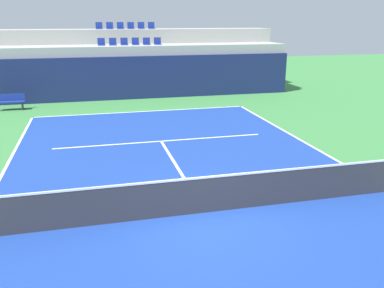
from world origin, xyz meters
TOP-DOWN VIEW (x-y plane):
  - ground_plane at (0.00, 0.00)m, footprint 80.00×80.00m
  - court_surface at (0.00, 0.00)m, footprint 11.00×24.00m
  - baseline_far at (0.00, 11.95)m, footprint 11.00×0.10m
  - service_line_far at (0.00, 6.40)m, footprint 8.26×0.10m
  - centre_service_line at (0.00, 3.20)m, footprint 0.10×6.40m
  - back_wall at (0.00, 15.67)m, footprint 19.73×0.30m
  - stands_tier_lower at (0.00, 17.02)m, footprint 19.73×2.40m
  - stands_tier_upper at (0.00, 19.42)m, footprint 19.73×2.40m
  - seating_row_lower at (-0.00, 17.12)m, footprint 3.90×0.44m
  - seating_row_upper at (-0.00, 19.52)m, footprint 3.90×0.44m
  - tennis_net at (0.00, 0.00)m, footprint 11.08×0.08m
  - player_bench at (-6.76, 14.11)m, footprint 1.50×0.40m

SIDE VIEW (x-z plane):
  - ground_plane at x=0.00m, z-range 0.00..0.00m
  - court_surface at x=0.00m, z-range 0.00..0.01m
  - baseline_far at x=0.00m, z-range 0.01..0.01m
  - service_line_far at x=0.00m, z-range 0.01..0.01m
  - centre_service_line at x=0.00m, z-range 0.01..0.01m
  - player_bench at x=-6.76m, z-range 0.08..0.93m
  - tennis_net at x=0.00m, z-range -0.03..1.04m
  - back_wall at x=0.00m, z-range 0.00..2.53m
  - stands_tier_lower at x=0.00m, z-range 0.00..3.10m
  - stands_tier_upper at x=0.00m, z-range 0.00..4.00m
  - seating_row_lower at x=0.00m, z-range 3.00..3.44m
  - seating_row_upper at x=0.00m, z-range 3.91..4.35m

